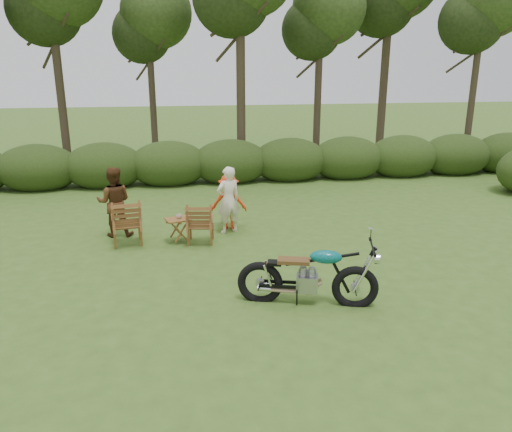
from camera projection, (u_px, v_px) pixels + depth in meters
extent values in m
plane|color=#37511B|center=(296.00, 306.00, 8.05)|extent=(80.00, 80.00, 0.00)
cylinder|color=#3D3221|center=(58.00, 68.00, 16.59)|extent=(0.28, 0.28, 7.20)
cylinder|color=#3D3221|center=(151.00, 80.00, 18.23)|extent=(0.24, 0.24, 6.30)
sphere|color=#243B16|center=(148.00, 23.00, 17.66)|extent=(2.52, 2.52, 2.52)
cylinder|color=#3D3221|center=(241.00, 61.00, 16.43)|extent=(0.30, 0.30, 7.65)
cylinder|color=#3D3221|center=(318.00, 78.00, 18.11)|extent=(0.26, 0.26, 6.48)
sphere|color=#243B16|center=(321.00, 18.00, 17.52)|extent=(2.59, 2.59, 2.59)
cylinder|color=#3D3221|center=(386.00, 57.00, 19.41)|extent=(0.32, 0.32, 7.92)
cylinder|color=#3D3221|center=(475.00, 73.00, 17.88)|extent=(0.24, 0.24, 6.84)
sphere|color=#243B16|center=(483.00, 9.00, 17.26)|extent=(2.74, 2.74, 2.74)
ellipsoid|color=#253513|center=(38.00, 169.00, 15.41)|extent=(2.52, 1.68, 1.51)
ellipsoid|color=#253513|center=(105.00, 166.00, 15.72)|extent=(2.52, 1.68, 1.51)
ellipsoid|color=#253513|center=(169.00, 164.00, 16.03)|extent=(2.52, 1.68, 1.51)
ellipsoid|color=#253513|center=(231.00, 162.00, 16.35)|extent=(2.52, 1.68, 1.51)
ellipsoid|color=#253513|center=(290.00, 161.00, 16.66)|extent=(2.52, 1.68, 1.51)
ellipsoid|color=#253513|center=(347.00, 159.00, 16.98)|extent=(2.52, 1.68, 1.51)
ellipsoid|color=#253513|center=(402.00, 157.00, 17.29)|extent=(2.52, 1.68, 1.51)
ellipsoid|color=#253513|center=(455.00, 155.00, 17.60)|extent=(2.52, 1.68, 1.51)
ellipsoid|color=#253513|center=(507.00, 154.00, 17.92)|extent=(2.52, 1.68, 1.51)
imported|color=beige|center=(179.00, 216.00, 10.76)|extent=(0.15, 0.15, 0.09)
imported|color=#F8E9CC|center=(229.00, 232.00, 11.53)|extent=(0.66, 0.54, 1.55)
imported|color=#4D2C16|center=(117.00, 235.00, 11.33)|extent=(0.80, 0.63, 1.58)
imported|color=red|center=(229.00, 228.00, 11.85)|extent=(0.90, 0.61, 1.29)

